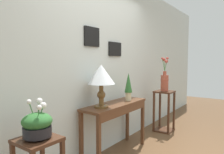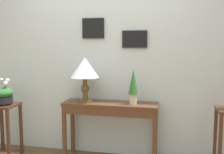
{
  "view_description": "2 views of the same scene",
  "coord_description": "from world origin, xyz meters",
  "px_view_note": "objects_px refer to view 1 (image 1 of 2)",
  "views": [
    {
      "loc": [
        -2.35,
        -0.61,
        1.4
      ],
      "look_at": [
        0.14,
        1.19,
        1.16
      ],
      "focal_mm": 33.53,
      "sensor_mm": 36.0,
      "label": 1
    },
    {
      "loc": [
        0.85,
        -2.08,
        1.49
      ],
      "look_at": [
        0.17,
        1.12,
        1.11
      ],
      "focal_mm": 41.79,
      "sensor_mm": 36.0,
      "label": 2
    }
  ],
  "objects_px": {
    "potted_plant_on_console": "(128,85)",
    "console_table": "(117,111)",
    "planter_bowl_wide_left": "(37,124)",
    "pedestal_stand_right": "(164,111)",
    "table_lamp": "(101,76)",
    "flower_vase_tall_right": "(165,80)"
  },
  "relations": [
    {
      "from": "planter_bowl_wide_left",
      "to": "flower_vase_tall_right",
      "type": "bearing_deg",
      "value": -0.41
    },
    {
      "from": "console_table",
      "to": "flower_vase_tall_right",
      "type": "height_order",
      "value": "flower_vase_tall_right"
    },
    {
      "from": "planter_bowl_wide_left",
      "to": "pedestal_stand_right",
      "type": "height_order",
      "value": "planter_bowl_wide_left"
    },
    {
      "from": "potted_plant_on_console",
      "to": "planter_bowl_wide_left",
      "type": "bearing_deg",
      "value": -175.95
    },
    {
      "from": "pedestal_stand_right",
      "to": "flower_vase_tall_right",
      "type": "bearing_deg",
      "value": -78.38
    },
    {
      "from": "planter_bowl_wide_left",
      "to": "pedestal_stand_right",
      "type": "relative_size",
      "value": 0.43
    },
    {
      "from": "table_lamp",
      "to": "planter_bowl_wide_left",
      "type": "distance_m",
      "value": 1.16
    },
    {
      "from": "console_table",
      "to": "planter_bowl_wide_left",
      "type": "xyz_separation_m",
      "value": [
        -1.43,
        -0.14,
        0.19
      ]
    },
    {
      "from": "potted_plant_on_console",
      "to": "pedestal_stand_right",
      "type": "height_order",
      "value": "potted_plant_on_console"
    },
    {
      "from": "potted_plant_on_console",
      "to": "console_table",
      "type": "bearing_deg",
      "value": 177.19
    },
    {
      "from": "pedestal_stand_right",
      "to": "planter_bowl_wide_left",
      "type": "bearing_deg",
      "value": 179.59
    },
    {
      "from": "potted_plant_on_console",
      "to": "pedestal_stand_right",
      "type": "bearing_deg",
      "value": -7.21
    },
    {
      "from": "pedestal_stand_right",
      "to": "table_lamp",
      "type": "bearing_deg",
      "value": 174.18
    },
    {
      "from": "pedestal_stand_right",
      "to": "flower_vase_tall_right",
      "type": "height_order",
      "value": "flower_vase_tall_right"
    },
    {
      "from": "potted_plant_on_console",
      "to": "flower_vase_tall_right",
      "type": "xyz_separation_m",
      "value": [
        1.13,
        -0.14,
        0.01
      ]
    },
    {
      "from": "planter_bowl_wide_left",
      "to": "pedestal_stand_right",
      "type": "xyz_separation_m",
      "value": [
        2.86,
        -0.02,
        -0.45
      ]
    },
    {
      "from": "potted_plant_on_console",
      "to": "table_lamp",
      "type": "bearing_deg",
      "value": 176.66
    },
    {
      "from": "pedestal_stand_right",
      "to": "console_table",
      "type": "bearing_deg",
      "value": 173.71
    },
    {
      "from": "table_lamp",
      "to": "potted_plant_on_console",
      "type": "height_order",
      "value": "table_lamp"
    },
    {
      "from": "potted_plant_on_console",
      "to": "planter_bowl_wide_left",
      "type": "relative_size",
      "value": 1.26
    },
    {
      "from": "console_table",
      "to": "table_lamp",
      "type": "distance_m",
      "value": 0.63
    },
    {
      "from": "flower_vase_tall_right",
      "to": "planter_bowl_wide_left",
      "type": "bearing_deg",
      "value": 179.59
    }
  ]
}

